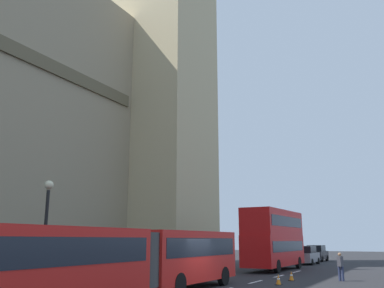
# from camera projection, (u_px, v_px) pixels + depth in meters

# --- Properties ---
(articulated_bus) EXTENTS (16.66, 2.54, 2.90)m
(articulated_bus) POSITION_uv_depth(u_px,v_px,m) (132.00, 257.00, 17.74)
(articulated_bus) COLOR red
(articulated_bus) RESTS_ON ground_plane
(double_decker_bus) EXTENTS (9.55, 2.54, 4.90)m
(double_decker_bus) POSITION_uv_depth(u_px,v_px,m) (274.00, 237.00, 34.74)
(double_decker_bus) COLOR red
(double_decker_bus) RESTS_ON ground_plane
(sedan_lead) EXTENTS (4.40, 1.86, 1.85)m
(sedan_lead) POSITION_uv_depth(u_px,v_px,m) (306.00, 255.00, 42.43)
(sedan_lead) COLOR gray
(sedan_lead) RESTS_ON ground_plane
(sedan_trailing) EXTENTS (4.40, 1.86, 1.85)m
(sedan_trailing) POSITION_uv_depth(u_px,v_px,m) (317.00, 253.00, 48.52)
(sedan_trailing) COLOR black
(sedan_trailing) RESTS_ON ground_plane
(traffic_cone_west) EXTENTS (0.36, 0.36, 0.58)m
(traffic_cone_west) POSITION_uv_depth(u_px,v_px,m) (278.00, 280.00, 23.04)
(traffic_cone_west) COLOR black
(traffic_cone_west) RESTS_ON ground_plane
(traffic_cone_middle) EXTENTS (0.36, 0.36, 0.58)m
(traffic_cone_middle) POSITION_uv_depth(u_px,v_px,m) (291.00, 276.00, 25.39)
(traffic_cone_middle) COLOR black
(traffic_cone_middle) RESTS_ON ground_plane
(street_lamp) EXTENTS (0.44, 0.44, 5.27)m
(street_lamp) POSITION_uv_depth(u_px,v_px,m) (46.00, 227.00, 19.42)
(street_lamp) COLOR black
(street_lamp) RESTS_ON ground_plane
(pedestrian_near_cones) EXTENTS (0.45, 0.35, 1.69)m
(pedestrian_near_cones) POSITION_uv_depth(u_px,v_px,m) (340.00, 266.00, 25.32)
(pedestrian_near_cones) COLOR #262D4C
(pedestrian_near_cones) RESTS_ON ground_plane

